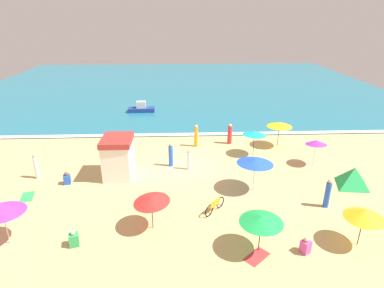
{
  "coord_description": "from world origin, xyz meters",
  "views": [
    {
      "loc": [
        -0.35,
        -21.34,
        10.6
      ],
      "look_at": [
        0.67,
        2.23,
        0.8
      ],
      "focal_mm": 29.67,
      "sensor_mm": 36.0,
      "label": 1
    }
  ],
  "objects": [
    {
      "name": "beach_towel_2",
      "position": [
        -9.87,
        -3.98,
        0.01
      ],
      "size": [
        1.0,
        1.39,
        0.01
      ],
      "color": "green",
      "rests_on": "ground_plane"
    },
    {
      "name": "beachgoer_6",
      "position": [
        5.55,
        -9.58,
        0.38
      ],
      "size": [
        0.55,
        0.55,
        0.89
      ],
      "color": "#D84CA5",
      "rests_on": "ground_plane"
    },
    {
      "name": "beachgoer_8",
      "position": [
        4.02,
        4.16,
        0.84
      ],
      "size": [
        0.53,
        0.53,
        1.81
      ],
      "color": "red",
      "rests_on": "ground_plane"
    },
    {
      "name": "ocean_water",
      "position": [
        0.0,
        28.0,
        0.05
      ],
      "size": [
        60.0,
        44.0,
        0.1
      ],
      "primitive_type": "cube",
      "color": "teal",
      "rests_on": "ground_plane"
    },
    {
      "name": "beachgoer_1",
      "position": [
        0.33,
        -0.64,
        0.75
      ],
      "size": [
        0.32,
        0.32,
        1.56
      ],
      "color": "white",
      "rests_on": "ground_plane"
    },
    {
      "name": "beach_umbrella_5",
      "position": [
        9.68,
        -0.27,
        1.81
      ],
      "size": [
        1.77,
        1.79,
        2.06
      ],
      "color": "silver",
      "rests_on": "ground_plane"
    },
    {
      "name": "ground_plane",
      "position": [
        0.0,
        0.0,
        0.0
      ],
      "size": [
        60.0,
        60.0,
        0.0
      ],
      "primitive_type": "plane",
      "color": "#D8B775"
    },
    {
      "name": "beachgoer_11",
      "position": [
        8.21,
        -5.81,
        0.86
      ],
      "size": [
        0.38,
        0.38,
        1.82
      ],
      "color": "blue",
      "rests_on": "ground_plane"
    },
    {
      "name": "lifeguard_cabana",
      "position": [
        -4.56,
        -1.4,
        1.46
      ],
      "size": [
        2.01,
        2.52,
        2.86
      ],
      "color": "white",
      "rests_on": "ground_plane"
    },
    {
      "name": "beach_umbrella_0",
      "position": [
        3.37,
        -9.35,
        1.8
      ],
      "size": [
        2.16,
        2.15,
        1.99
      ],
      "color": "#4C3823",
      "rests_on": "ground_plane"
    },
    {
      "name": "small_boat_0",
      "position": [
        -4.63,
        13.82,
        0.48
      ],
      "size": [
        2.99,
        1.19,
        1.21
      ],
      "color": "navy",
      "rests_on": "ocean_water"
    },
    {
      "name": "beachgoer_5",
      "position": [
        1.07,
        3.67,
        0.94
      ],
      "size": [
        0.44,
        0.44,
        1.92
      ],
      "color": "orange",
      "rests_on": "ground_plane"
    },
    {
      "name": "beachgoer_3",
      "position": [
        -5.58,
        -8.59,
        0.36
      ],
      "size": [
        0.55,
        0.55,
        0.87
      ],
      "color": "green",
      "rests_on": "ground_plane"
    },
    {
      "name": "beachgoer_4",
      "position": [
        -1.0,
        -0.02,
        0.85
      ],
      "size": [
        0.44,
        0.44,
        1.79
      ],
      "color": "blue",
      "rests_on": "ground_plane"
    },
    {
      "name": "beach_umbrella_2",
      "position": [
        5.56,
        1.72,
        1.85
      ],
      "size": [
        2.53,
        2.53,
        2.06
      ],
      "color": "#4C3823",
      "rests_on": "ground_plane"
    },
    {
      "name": "beachgoer_2",
      "position": [
        -10.16,
        -1.52,
        0.89
      ],
      "size": [
        0.35,
        0.35,
        1.82
      ],
      "color": "white",
      "rests_on": "ground_plane"
    },
    {
      "name": "beachgoer_0",
      "position": [
        -7.87,
        -2.41,
        0.37
      ],
      "size": [
        0.5,
        0.5,
        0.88
      ],
      "color": "blue",
      "rests_on": "ground_plane"
    },
    {
      "name": "wave_breaker_foam",
      "position": [
        0.0,
        6.3,
        0.1
      ],
      "size": [
        57.0,
        0.7,
        0.01
      ],
      "primitive_type": "cube",
      "color": "white",
      "rests_on": "ocean_water"
    },
    {
      "name": "beach_tent",
      "position": [
        11.04,
        -3.44,
        0.65
      ],
      "size": [
        2.76,
        2.67,
        1.3
      ],
      "color": "green",
      "rests_on": "ground_plane"
    },
    {
      "name": "beach_towel_3",
      "position": [
        -6.09,
        2.65,
        0.01
      ],
      "size": [
        1.58,
        1.95,
        0.01
      ],
      "color": "green",
      "rests_on": "ground_plane"
    },
    {
      "name": "beach_umbrella_3",
      "position": [
        -8.84,
        -8.3,
        2.07
      ],
      "size": [
        2.45,
        2.48,
        2.39
      ],
      "color": "silver",
      "rests_on": "ground_plane"
    },
    {
      "name": "parked_bicycle",
      "position": [
        1.62,
        -6.03,
        0.38
      ],
      "size": [
        1.26,
        1.4,
        0.76
      ],
      "color": "black",
      "rests_on": "ground_plane"
    },
    {
      "name": "beach_umbrella_8",
      "position": [
        8.05,
        3.4,
        1.97
      ],
      "size": [
        2.17,
        2.17,
        2.16
      ],
      "color": "#4C3823",
      "rests_on": "ground_plane"
    },
    {
      "name": "beach_umbrella_7",
      "position": [
        -1.83,
        -7.41,
        1.77
      ],
      "size": [
        2.45,
        2.43,
        2.01
      ],
      "color": "#4C3823",
      "rests_on": "ground_plane"
    },
    {
      "name": "beach_towel_1",
      "position": [
        3.19,
        -9.78,
        0.01
      ],
      "size": [
        1.42,
        1.36,
        0.01
      ],
      "color": "red",
      "rests_on": "ground_plane"
    },
    {
      "name": "beach_umbrella_1",
      "position": [
        4.36,
        -3.7,
        2.02
      ],
      "size": [
        3.24,
        3.24,
        2.22
      ],
      "color": "silver",
      "rests_on": "ground_plane"
    },
    {
      "name": "beach_umbrella_4",
      "position": [
        8.36,
        -9.13,
        1.8
      ],
      "size": [
        2.15,
        2.14,
        2.07
      ],
      "color": "#4C3823",
      "rests_on": "ground_plane"
    }
  ]
}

